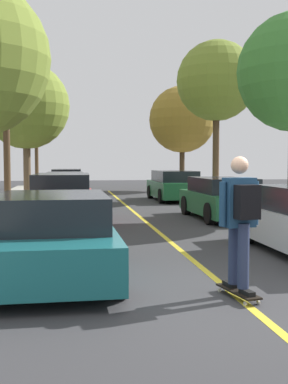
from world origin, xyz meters
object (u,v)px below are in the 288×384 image
object	(u,v)px
street_tree_right_far	(182,120)
parked_car_right_near	(222,198)
street_tree_right_near	(217,81)
skateboard	(238,292)
parked_car_left_farthest	(67,181)
street_tree_left_far	(26,106)
parked_car_right_far	(174,186)
parked_car_left_near	(62,198)
street_tree_left_farthest	(36,110)
parked_car_left_far	(65,188)
street_tree_left_near	(6,78)
parked_car_left_nearest	(53,237)
skateboarder	(240,215)

from	to	relation	value
street_tree_right_far	parked_car_right_near	bearing A→B (deg)	-98.04
street_tree_right_near	skateboard	xyz separation A→B (m)	(-4.54, -15.99, -5.46)
parked_car_left_farthest	street_tree_left_far	size ratio (longest dim) A/B	0.68
parked_car_right_far	street_tree_right_far	xyz separation A→B (m)	(2.05, 7.35, 3.68)
parked_car_right_far	parked_car_left_near	bearing A→B (deg)	-123.91
street_tree_right_near	street_tree_left_farthest	bearing A→B (deg)	129.68
parked_car_left_farthest	parked_car_right_far	world-z (taller)	parked_car_right_far
parked_car_left_farthest	skateboard	xyz separation A→B (m)	(2.48, -21.50, -0.59)
parked_car_left_farthest	parked_car_right_far	xyz separation A→B (m)	(4.97, -5.77, 0.02)
parked_car_left_near	parked_car_left_far	world-z (taller)	parked_car_left_near
street_tree_left_near	street_tree_left_far	xyz separation A→B (m)	(0.00, 7.84, -0.14)
parked_car_left_nearest	street_tree_right_far	size ratio (longest dim) A/B	0.64
street_tree_left_near	street_tree_right_near	size ratio (longest dim) A/B	0.85
parked_car_left_far	street_tree_left_near	bearing A→B (deg)	-126.78
parked_car_left_near	street_tree_right_far	distance (m)	16.73
parked_car_left_far	parked_car_right_far	world-z (taller)	parked_car_right_far
parked_car_left_nearest	skateboard	bearing A→B (deg)	-31.90
parked_car_left_far	street_tree_left_far	world-z (taller)	street_tree_left_far
skateboarder	parked_car_right_near	bearing A→B (deg)	73.91
street_tree_right_near	street_tree_right_far	world-z (taller)	street_tree_right_near
street_tree_left_near	parked_car_left_farthest	bearing A→B (deg)	77.72
street_tree_left_far	street_tree_right_near	size ratio (longest dim) A/B	0.93
street_tree_right_far	street_tree_left_far	bearing A→B (deg)	-160.86
street_tree_left_far	street_tree_right_far	size ratio (longest dim) A/B	1.09
skateboard	street_tree_left_far	bearing A→B (deg)	102.79
street_tree_left_farthest	skateboard	bearing A→B (deg)	-80.46
parked_car_right_near	skateboard	distance (m)	8.96
parked_car_left_farthest	street_tree_left_farthest	xyz separation A→B (m)	(-2.05, 5.42, 4.57)
street_tree_left_farthest	street_tree_right_far	world-z (taller)	street_tree_left_farthest
street_tree_left_far	skateboarder	world-z (taller)	street_tree_left_far
parked_car_left_far	street_tree_right_near	bearing A→B (deg)	9.42
street_tree_right_near	parked_car_left_nearest	bearing A→B (deg)	-115.89
parked_car_left_near	street_tree_left_farthest	size ratio (longest dim) A/B	0.57
street_tree_right_near	skateboard	bearing A→B (deg)	-105.84
skateboard	street_tree_right_far	bearing A→B (deg)	78.87
street_tree_right_near	street_tree_left_far	bearing A→B (deg)	156.51
parked_car_right_near	street_tree_left_far	bearing A→B (deg)	121.72
parked_car_left_nearest	street_tree_left_far	distance (m)	18.94
street_tree_right_far	parked_car_left_near	bearing A→B (deg)	-115.46
parked_car_left_near	parked_car_left_farthest	world-z (taller)	parked_car_left_near
parked_car_left_nearest	street_tree_left_near	distance (m)	11.54
parked_car_left_nearest	street_tree_left_near	size ratio (longest dim) A/B	0.65
parked_car_left_farthest	parked_car_right_far	size ratio (longest dim) A/B	1.09
street_tree_left_near	street_tree_left_farthest	size ratio (longest dim) A/B	0.86
street_tree_left_far	parked_car_left_farthest	bearing A→B (deg)	37.39
parked_car_left_near	skateboarder	xyz separation A→B (m)	(2.48, -8.37, 0.39)
street_tree_left_near	street_tree_right_far	xyz separation A→B (m)	(9.06, 10.99, -0.46)
parked_car_left_near	street_tree_left_far	size ratio (longest dim) A/B	0.60
street_tree_left_near	street_tree_right_far	distance (m)	14.25
skateboarder	street_tree_left_farthest	bearing A→B (deg)	99.54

